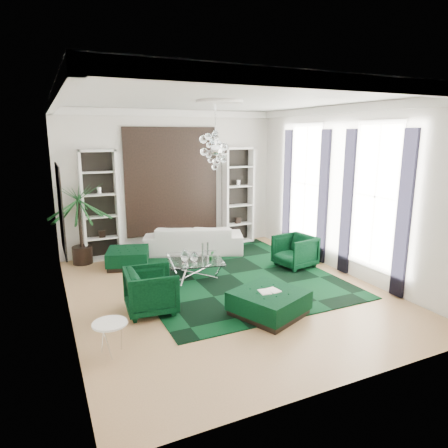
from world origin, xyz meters
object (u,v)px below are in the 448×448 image
coffee_table (195,268)px  side_table (111,339)px  armchair_right (295,251)px  armchair_left (151,291)px  ottoman_front (269,303)px  palm (79,212)px  sofa (194,239)px  ottoman_side (128,258)px

coffee_table → side_table: bearing=-131.8°
armchair_right → coffee_table: bearing=-107.6°
armchair_left → coffee_table: bearing=-39.7°
armchair_right → ottoman_front: 2.83m
armchair_right → palm: (-4.66, 2.44, 0.92)m
sofa → coffee_table: size_ratio=2.16×
armchair_right → coffee_table: (-2.45, 0.38, -0.18)m
coffee_table → side_table: size_ratio=2.38×
armchair_right → side_table: 5.21m
armchair_right → side_table: armchair_right is taller
sofa → armchair_left: 3.74m
ottoman_side → palm: palm is taller
side_table → palm: size_ratio=0.19×
side_table → armchair_left: bearing=51.7°
palm → ottoman_side: bearing=-35.9°
sofa → side_table: size_ratio=5.14×
armchair_left → coffee_table: size_ratio=0.74×
sofa → side_table: sofa is taller
armchair_left → side_table: (-0.91, -1.16, -0.16)m
armchair_left → ottoman_front: armchair_left is taller
sofa → palm: 3.01m
armchair_left → coffee_table: 1.97m
sofa → palm: (-2.85, 0.31, 0.93)m
sofa → coffee_table: sofa is taller
ottoman_front → side_table: side_table is taller
armchair_right → coffee_table: armchair_right is taller
coffee_table → palm: bearing=137.1°
armchair_right → ottoman_front: bearing=-52.7°
coffee_table → palm: size_ratio=0.46×
ottoman_side → palm: bearing=144.1°
palm → ottoman_front: bearing=-58.9°
ottoman_front → side_table: (-2.77, -0.14, 0.02)m
sofa → ottoman_side: (-1.86, -0.40, -0.17)m
coffee_table → sofa: bearing=70.1°
armchair_right → coffee_table: 2.48m
armchair_right → ottoman_front: armchair_right is taller
armchair_right → palm: bearing=-126.3°
side_table → palm: bearing=89.1°
side_table → sofa: bearing=55.9°
coffee_table → ottoman_front: bearing=-78.6°
armchair_left → armchair_right: armchair_left is taller
sofa → armchair_right: (1.81, -2.13, 0.01)m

